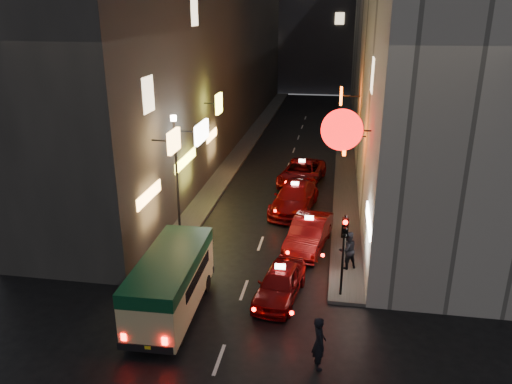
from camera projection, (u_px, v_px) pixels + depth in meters
The scene contains 14 objects.
building_left at pixel (207, 36), 42.71m from camera, with size 7.56×52.00×18.00m.
building_right at pixel (399, 37), 40.25m from camera, with size 8.25×52.00×18.00m.
building_far at pixel (319, 10), 70.44m from camera, with size 30.00×10.00×22.00m, color #302F34.
sidewalk_left at pixel (250, 139), 45.20m from camera, with size 1.50×52.00×0.15m, color #4D4A47.
sidewalk_right at pixel (345, 143), 43.90m from camera, with size 1.50×52.00×0.15m, color #4D4A47.
minibus at pixel (171, 278), 18.84m from camera, with size 2.13×5.74×2.45m.
taxi_near at pixel (280, 281), 20.14m from camera, with size 2.68×5.15×1.74m.
taxi_second at pixel (309, 231), 24.43m from camera, with size 3.14×5.82×1.93m.
taxi_third at pixel (295, 195), 29.04m from camera, with size 3.09×6.01×2.00m.
taxi_far at pixel (302, 171), 33.49m from camera, with size 3.06×5.86×1.95m.
pedestrian_crossing at pixel (319, 339), 16.10m from camera, with size 0.70×0.45×2.13m, color black.
pedestrian_sidewalk at pixel (348, 248), 22.13m from camera, with size 0.75×0.47×2.00m, color black.
traffic_light at pixel (344, 239), 19.39m from camera, with size 0.26×0.43×3.50m.
lamp_post at pixel (176, 169), 24.49m from camera, with size 0.28×0.28×6.22m.
Camera 1 is at (3.49, -9.43, 11.08)m, focal length 35.00 mm.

